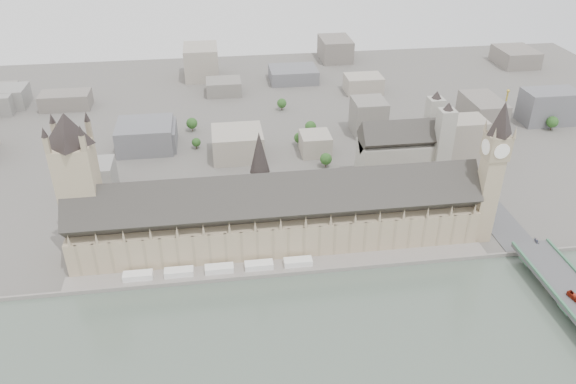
{
  "coord_description": "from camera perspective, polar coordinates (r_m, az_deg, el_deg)",
  "views": [
    {
      "loc": [
        -35.68,
        -288.29,
        224.48
      ],
      "look_at": [
        10.28,
        41.35,
        27.46
      ],
      "focal_mm": 35.0,
      "sensor_mm": 36.0,
      "label": 1
    }
  ],
  "objects": [
    {
      "name": "ground",
      "position": [
        367.12,
        -0.7,
        -7.07
      ],
      "size": [
        900.0,
        900.0,
        0.0
      ],
      "primitive_type": "plane",
      "color": "#595651",
      "rests_on": "ground"
    },
    {
      "name": "embankment_wall",
      "position": [
        354.52,
        -0.39,
        -8.35
      ],
      "size": [
        600.0,
        1.5,
        3.0
      ],
      "primitive_type": "cube",
      "color": "gray",
      "rests_on": "ground"
    },
    {
      "name": "river_terrace",
      "position": [
        360.64,
        -0.55,
        -7.67
      ],
      "size": [
        270.0,
        15.0,
        2.0
      ],
      "primitive_type": "cube",
      "color": "gray",
      "rests_on": "ground"
    },
    {
      "name": "terrace_tents",
      "position": [
        357.43,
        -6.99,
        -7.74
      ],
      "size": [
        118.0,
        7.0,
        4.0
      ],
      "color": "white",
      "rests_on": "river_terrace"
    },
    {
      "name": "palace_of_westminster",
      "position": [
        369.93,
        -1.12,
        -2.44
      ],
      "size": [
        265.0,
        40.73,
        55.44
      ],
      "color": "tan",
      "rests_on": "ground"
    },
    {
      "name": "elizabeth_tower",
      "position": [
        381.63,
        20.12,
        2.78
      ],
      "size": [
        17.0,
        17.0,
        107.5
      ],
      "color": "tan",
      "rests_on": "ground"
    },
    {
      "name": "victoria_tower",
      "position": [
        367.27,
        -20.55,
        1.07
      ],
      "size": [
        30.0,
        30.0,
        100.0
      ],
      "color": "tan",
      "rests_on": "ground"
    },
    {
      "name": "central_tower",
      "position": [
        356.63,
        -2.89,
        2.74
      ],
      "size": [
        13.0,
        13.0,
        48.0
      ],
      "color": "#9C8B6C",
      "rests_on": "ground"
    },
    {
      "name": "westminster_abbey",
      "position": [
        456.25,
        11.7,
        4.03
      ],
      "size": [
        68.0,
        36.0,
        64.0
      ],
      "color": "gray",
      "rests_on": "ground"
    },
    {
      "name": "city_skyline_inland",
      "position": [
        572.62,
        -3.89,
        9.52
      ],
      "size": [
        720.0,
        360.0,
        38.0
      ],
      "primitive_type": null,
      "color": "gray",
      "rests_on": "ground"
    },
    {
      "name": "park_trees",
      "position": [
        411.15,
        -3.16,
        -1.28
      ],
      "size": [
        110.0,
        30.0,
        15.0
      ],
      "primitive_type": null,
      "color": "#244619",
      "rests_on": "ground"
    },
    {
      "name": "red_bus_north",
      "position": [
        360.34,
        27.24,
        -9.59
      ],
      "size": [
        5.38,
        12.26,
        3.33
      ],
      "primitive_type": "imported",
      "rotation": [
        0.0,
        0.0,
        0.22
      ],
      "color": "maroon",
      "rests_on": "westminster_bridge"
    },
    {
      "name": "car_approach",
      "position": [
        401.12,
        23.93,
        -4.55
      ],
      "size": [
        2.27,
        4.8,
        1.35
      ],
      "primitive_type": "imported",
      "rotation": [
        0.0,
        0.0,
        -0.08
      ],
      "color": "gray",
      "rests_on": "westminster_bridge"
    }
  ]
}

